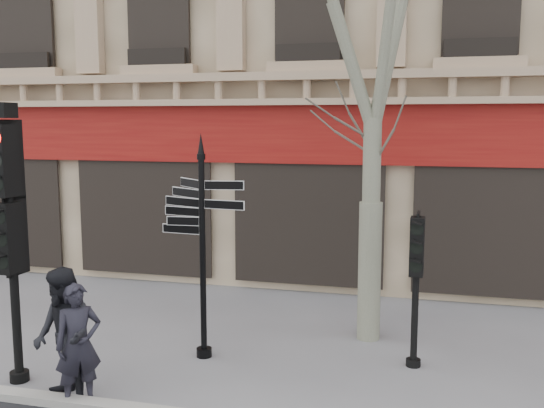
% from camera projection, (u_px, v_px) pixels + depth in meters
% --- Properties ---
extents(ground, '(80.00, 80.00, 0.00)m').
position_uv_depth(ground, '(246.00, 380.00, 9.13)').
color(ground, slate).
rests_on(ground, ground).
extents(fingerpost, '(1.91, 1.91, 3.69)m').
position_uv_depth(fingerpost, '(202.00, 209.00, 9.73)').
color(fingerpost, black).
rests_on(fingerpost, ground).
extents(traffic_signal_main, '(0.47, 0.35, 4.14)m').
position_uv_depth(traffic_signal_main, '(10.00, 209.00, 8.76)').
color(traffic_signal_main, black).
rests_on(traffic_signal_main, ground).
extents(traffic_signal_secondary, '(0.42, 0.30, 2.42)m').
position_uv_depth(traffic_signal_secondary, '(416.00, 263.00, 9.44)').
color(traffic_signal_secondary, black).
rests_on(traffic_signal_secondary, ground).
extents(pedestrian_a, '(0.74, 0.73, 1.71)m').
position_uv_depth(pedestrian_a, '(78.00, 345.00, 8.25)').
color(pedestrian_a, black).
rests_on(pedestrian_a, ground).
extents(pedestrian_b, '(1.17, 1.14, 1.90)m').
position_uv_depth(pedestrian_b, '(63.00, 336.00, 8.29)').
color(pedestrian_b, black).
rests_on(pedestrian_b, ground).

